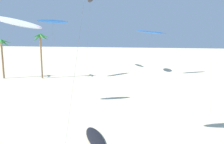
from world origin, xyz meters
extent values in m
cylinder|color=olive|center=(-28.33, 48.33, 4.50)|extent=(0.43, 0.43, 9.00)
cone|color=#287533|center=(-27.19, 48.52, 8.70)|extent=(2.50, 0.96, 1.14)
cone|color=#287533|center=(-27.79, 49.06, 8.22)|extent=(1.74, 2.08, 1.98)
cone|color=#287533|center=(-28.72, 49.33, 8.48)|extent=(1.40, 2.43, 1.53)
cone|color=#287533|center=(-27.69, 47.47, 8.48)|extent=(1.88, 2.25, 1.54)
cylinder|color=olive|center=(-19.33, 49.76, 5.15)|extent=(0.38, 0.38, 10.29)
cone|color=#287533|center=(-18.23, 49.81, 9.94)|extent=(2.40, 0.66, 1.23)
cone|color=#287533|center=(-18.63, 50.38, 9.61)|extent=(2.02, 1.88, 1.83)
cone|color=#287533|center=(-19.74, 50.80, 9.98)|extent=(1.39, 2.43, 1.16)
cone|color=#287533|center=(-20.20, 50.03, 9.56)|extent=(2.23, 1.17, 1.90)
cone|color=#287533|center=(-20.09, 49.42, 9.48)|extent=(2.10, 1.35, 2.03)
cone|color=#287533|center=(-19.73, 48.71, 10.00)|extent=(1.36, 2.43, 1.13)
cone|color=#287533|center=(-18.58, 49.04, 9.78)|extent=(2.07, 2.02, 1.53)
cylinder|color=#4C4C51|center=(-18.94, 57.61, 10.92)|extent=(3.40, 9.70, 21.84)
ellipsoid|color=white|center=(-13.31, 29.04, 12.49)|extent=(6.92, 3.51, 2.67)
ellipsoid|color=#EA5193|center=(-13.31, 29.04, 12.51)|extent=(6.92, 2.81, 2.06)
ellipsoid|color=black|center=(-8.82, 56.43, 18.69)|extent=(2.10, 6.37, 1.40)
ellipsoid|color=green|center=(-8.82, 56.43, 18.73)|extent=(1.24, 6.41, 0.59)
cylinder|color=#4C4C51|center=(-9.14, 54.24, 9.29)|extent=(0.66, 4.40, 18.58)
ellipsoid|color=blue|center=(-16.19, 50.23, 13.28)|extent=(5.97, 6.53, 1.10)
ellipsoid|color=black|center=(-16.19, 50.23, 13.31)|extent=(5.50, 6.16, 0.59)
cylinder|color=#4C4C51|center=(-16.24, 48.41, 6.61)|extent=(0.11, 3.64, 13.21)
ellipsoid|color=blue|center=(6.45, 57.58, 10.76)|extent=(8.09, 5.09, 1.51)
ellipsoid|color=#19B2B7|center=(6.45, 57.58, 10.80)|extent=(7.82, 4.40, 1.21)
cylinder|color=#4C4C51|center=(5.29, 54.44, 5.33)|extent=(2.36, 6.29, 10.67)
cylinder|color=#4C4C51|center=(-0.87, 15.84, 7.82)|extent=(1.31, 4.27, 15.64)
cylinder|color=#4C4C51|center=(14.10, 31.65, 9.09)|extent=(0.18, 3.75, 18.18)
ellipsoid|color=black|center=(0.03, 19.70, 0.14)|extent=(3.97, 6.12, 0.28)
ellipsoid|color=purple|center=(0.03, 19.70, 0.16)|extent=(2.37, 3.02, 0.17)
camera|label=1|loc=(5.17, -3.75, 11.52)|focal=38.70mm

